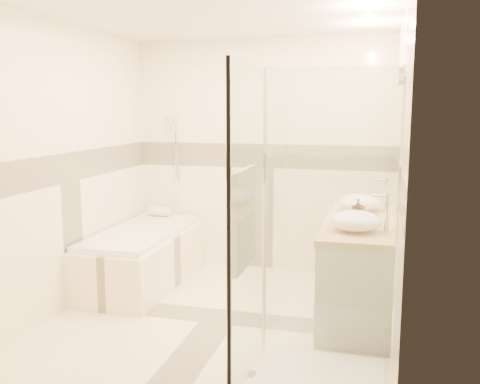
% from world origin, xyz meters
% --- Properties ---
extents(room, '(2.82, 3.02, 2.52)m').
position_xyz_m(room, '(0.06, 0.01, 1.26)').
color(room, '#F6E4C4').
rests_on(room, ground).
extents(bathtub, '(0.75, 1.70, 0.56)m').
position_xyz_m(bathtub, '(-1.02, 0.65, 0.31)').
color(bathtub, '#FBE9C9').
rests_on(bathtub, ground).
extents(vanity, '(0.58, 1.62, 0.85)m').
position_xyz_m(vanity, '(1.12, 0.30, 0.43)').
color(vanity, white).
rests_on(vanity, ground).
extents(shower_enclosure, '(0.96, 0.93, 2.04)m').
position_xyz_m(shower_enclosure, '(0.83, -0.97, 0.51)').
color(shower_enclosure, '#FBE9C9').
rests_on(shower_enclosure, ground).
extents(vessel_sink_near, '(0.39, 0.39, 0.15)m').
position_xyz_m(vessel_sink_near, '(1.10, 0.70, 0.93)').
color(vessel_sink_near, white).
rests_on(vessel_sink_near, vanity).
extents(vessel_sink_far, '(0.39, 0.39, 0.16)m').
position_xyz_m(vessel_sink_far, '(1.10, -0.12, 0.93)').
color(vessel_sink_far, white).
rests_on(vessel_sink_far, vanity).
extents(faucet_near, '(0.13, 0.03, 0.30)m').
position_xyz_m(faucet_near, '(1.32, 0.70, 1.03)').
color(faucet_near, silver).
rests_on(faucet_near, vanity).
extents(faucet_far, '(0.12, 0.03, 0.30)m').
position_xyz_m(faucet_far, '(1.32, -0.12, 1.02)').
color(faucet_far, silver).
rests_on(faucet_far, vanity).
extents(amenity_bottle_a, '(0.10, 0.10, 0.18)m').
position_xyz_m(amenity_bottle_a, '(1.10, 0.28, 0.94)').
color(amenity_bottle_a, black).
rests_on(amenity_bottle_a, vanity).
extents(amenity_bottle_b, '(0.12, 0.12, 0.13)m').
position_xyz_m(amenity_bottle_b, '(1.10, 0.25, 0.92)').
color(amenity_bottle_b, black).
rests_on(amenity_bottle_b, vanity).
extents(folded_towels, '(0.20, 0.28, 0.08)m').
position_xyz_m(folded_towels, '(1.10, 1.02, 0.89)').
color(folded_towels, white).
rests_on(folded_towels, vanity).
extents(rolled_towel, '(0.24, 0.11, 0.11)m').
position_xyz_m(rolled_towel, '(-1.12, 1.31, 0.61)').
color(rolled_towel, white).
rests_on(rolled_towel, bathtub).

